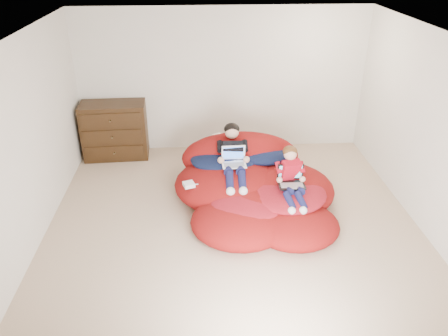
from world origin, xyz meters
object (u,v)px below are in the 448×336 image
dresser (115,130)px  older_boy (233,154)px  laptop_white (234,159)px  beanbag_pile (253,187)px  laptop_black (291,179)px  younger_boy (291,175)px

dresser → older_boy: 2.41m
older_boy → laptop_white: 0.11m
dresser → beanbag_pile: dresser is taller
older_boy → laptop_black: bearing=-39.2°
laptop_white → younger_boy: bearing=-33.9°
beanbag_pile → laptop_white: 0.49m
older_boy → younger_boy: size_ratio=1.37×
dresser → older_boy: bearing=-35.9°
younger_boy → laptop_white: 0.89m
dresser → older_boy: (1.95, -1.41, 0.17)m
beanbag_pile → younger_boy: (0.47, -0.33, 0.36)m
beanbag_pile → laptop_black: (0.47, -0.34, 0.31)m
laptop_white → older_boy: bearing=90.0°
younger_boy → laptop_white: (-0.74, 0.50, 0.01)m
beanbag_pile → laptop_black: bearing=-35.4°
laptop_black → older_boy: bearing=140.8°
older_boy → laptop_black: size_ratio=3.12×
older_boy → laptop_white: older_boy is taller
beanbag_pile → younger_boy: 0.68m
beanbag_pile → dresser: bearing=142.8°
beanbag_pile → laptop_black: 0.65m
dresser → laptop_white: size_ratio=3.17×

